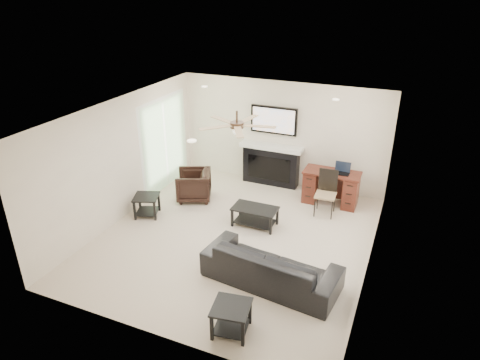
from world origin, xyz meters
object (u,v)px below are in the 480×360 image
at_px(fireplace_unit, 271,147).
at_px(desk, 331,188).
at_px(coffee_table, 255,217).
at_px(sofa, 271,266).
at_px(armchair, 194,185).

bearing_deg(fireplace_unit, desk, -15.73).
relative_size(coffee_table, desk, 0.74).
height_order(sofa, desk, desk).
relative_size(sofa, coffee_table, 2.48).
height_order(fireplace_unit, desk, fireplace_unit).
xyz_separation_m(coffee_table, fireplace_unit, (-0.37, 2.00, 0.75)).
relative_size(sofa, desk, 1.83).
bearing_deg(fireplace_unit, armchair, -132.48).
height_order(sofa, coffee_table, sofa).
distance_m(sofa, fireplace_unit, 3.87).
height_order(coffee_table, desk, desk).
bearing_deg(desk, sofa, -95.35).
bearing_deg(fireplace_unit, coffee_table, -79.54).
height_order(armchair, coffee_table, armchair).
bearing_deg(desk, armchair, -160.74).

